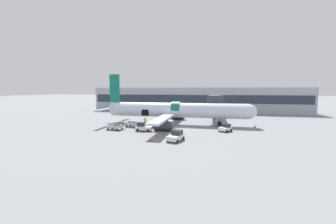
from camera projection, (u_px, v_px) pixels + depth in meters
The scene contains 17 objects.
ground_plane at pixel (181, 128), 43.10m from camera, with size 500.00×500.00×0.00m, color gray.
terminal_strip at pixel (196, 99), 77.70m from camera, with size 76.25×12.49×8.73m.
jet_bridge_stub at pixel (215, 102), 52.93m from camera, with size 3.69×14.14×6.73m.
airplane at pixel (174, 111), 47.62m from camera, with size 35.34×30.48×11.77m.
baggage_tug_lead at pixel (143, 127), 40.24m from camera, with size 3.33×1.89×1.70m.
baggage_tug_mid at pixel (225, 128), 39.89m from camera, with size 2.73×2.88×1.49m.
baggage_tug_rear at pixel (176, 136), 32.63m from camera, with size 2.72×3.63×1.68m.
baggage_cart_loading at pixel (133, 124), 44.52m from camera, with size 3.93×2.35×1.21m.
baggage_cart_queued at pixel (155, 124), 44.39m from camera, with size 3.79×1.94×1.17m.
baggage_cart_empty at pixel (115, 127), 41.50m from camera, with size 4.12×2.37×1.08m.
ground_crew_loader_a at pixel (123, 122), 45.75m from camera, with size 0.49×0.49×1.54m.
ground_crew_loader_b at pixel (145, 121), 46.84m from camera, with size 0.44×0.63×1.80m.
ground_crew_driver at pixel (146, 122), 45.81m from camera, with size 0.53×0.64×1.84m.
suitcase_on_tarmac_upright at pixel (140, 128), 42.80m from camera, with size 0.49×0.33×0.57m.
safety_cone_nose at pixel (255, 126), 43.95m from camera, with size 0.55×0.55×0.66m.
safety_cone_engine_left at pixel (150, 139), 32.55m from camera, with size 0.53×0.53×0.76m.
safety_cone_wingtip at pixel (176, 129), 40.47m from camera, with size 0.49×0.49×0.76m.
Camera 1 is at (6.35, -42.08, 8.13)m, focal length 22.00 mm.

